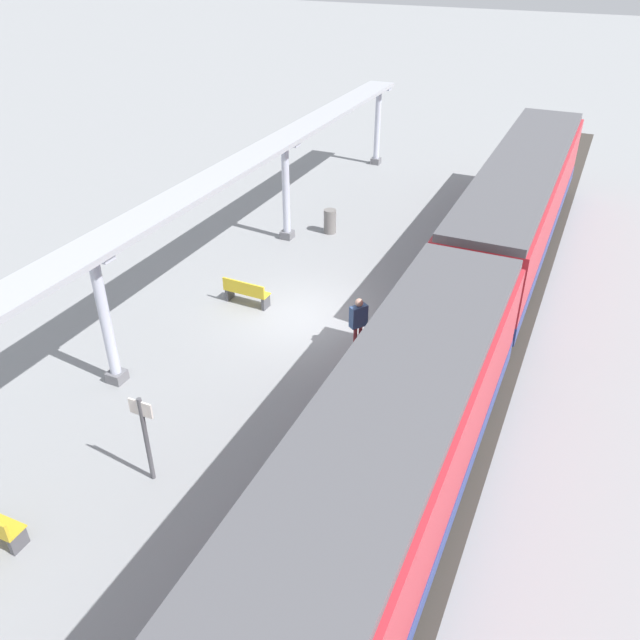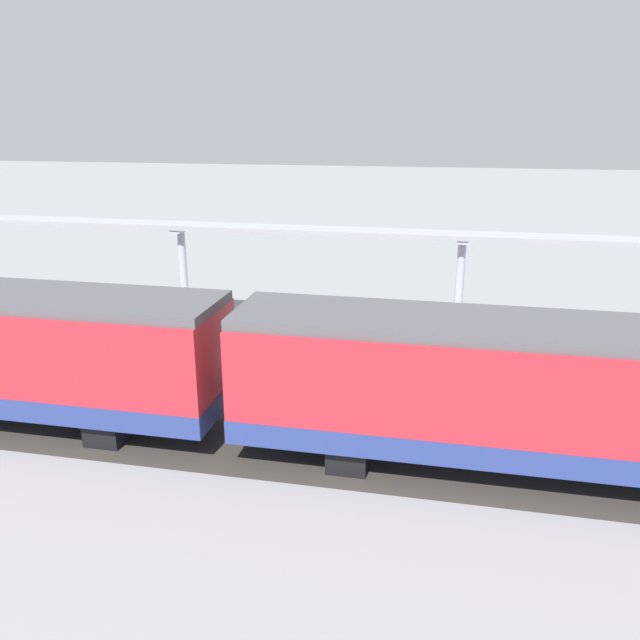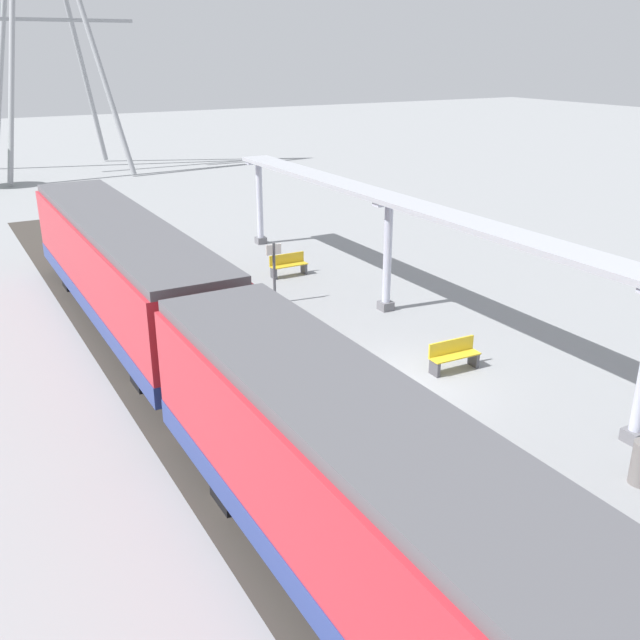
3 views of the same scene
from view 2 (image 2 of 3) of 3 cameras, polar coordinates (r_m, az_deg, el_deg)
The scene contains 12 objects.
ground_plane at distance 20.15m, azimuth -2.32°, elevation -4.13°, with size 176.00×176.00×0.00m, color gray.
tactile_edge_strip at distance 17.27m, azimuth -4.97°, elevation -8.08°, with size 0.37×38.44×0.01m, color gold.
trackbed at distance 15.76m, azimuth -6.85°, elevation -10.84°, with size 3.20×50.44×0.01m, color #38332D.
train_near_carriage at distance 14.52m, azimuth 22.01°, elevation -6.65°, with size 2.65×14.81×3.48m.
canopy_pillar_second at distance 21.86m, azimuth 12.49°, elevation 2.48°, with size 1.10×0.44×3.75m.
canopy_pillar_third at distance 23.86m, azimuth -12.25°, elevation 3.77°, with size 1.10×0.44×3.75m.
canopy_beam at distance 21.95m, azimuth -0.70°, elevation 8.13°, with size 1.20×30.88×0.16m, color #A8AAB2.
bench_near_end at distance 21.74m, azimuth -1.21°, elevation -1.21°, with size 1.51×0.49×0.86m.
bench_mid_platform at distance 25.81m, azimuth -23.57°, elevation 0.36°, with size 1.50×0.45×0.86m.
trash_bin at distance 21.12m, azimuth 15.42°, elevation -2.37°, with size 0.48×0.48×0.95m, color slate.
platform_info_sign at distance 22.62m, azimuth -20.98°, elevation 0.70°, with size 0.56×0.10×2.20m.
passenger_waiting_near_edge at distance 18.01m, azimuth -7.32°, elevation -3.35°, with size 0.46×0.53×1.71m.
Camera 2 is at (-18.12, -4.61, 7.53)m, focal length 35.28 mm.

